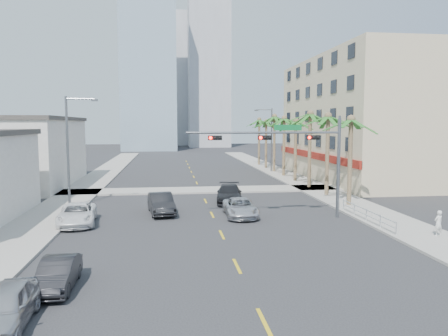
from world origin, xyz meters
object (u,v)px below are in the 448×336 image
traffic_signal_mast (296,149)px  car_lane_right (229,194)px  car_parked_far (77,214)px  pedestrian (438,223)px  car_parked_mid (58,274)px  car_lane_left (161,204)px  car_lane_center (240,208)px  car_parked_near (3,307)px

traffic_signal_mast → car_lane_right: bearing=118.3°
traffic_signal_mast → car_parked_far: size_ratio=2.17×
pedestrian → car_parked_mid: bearing=-1.0°
car_lane_left → car_lane_right: car_lane_left is taller
car_parked_far → car_lane_center: bearing=-0.7°
car_parked_mid → car_lane_left: size_ratio=0.81×
car_lane_right → pedestrian: 17.18m
car_lane_center → car_lane_right: car_lane_right is taller
car_lane_left → car_lane_right: 7.10m
car_parked_mid → car_parked_far: bearing=96.8°
car_parked_mid → car_parked_far: 12.02m
car_lane_left → car_lane_center: (5.81, -1.77, -0.11)m
car_lane_center → car_lane_right: bearing=91.2°
car_parked_near → car_lane_center: size_ratio=0.88×
traffic_signal_mast → car_parked_mid: size_ratio=2.89×
car_lane_left → car_lane_center: bearing=-24.8°
car_parked_far → pedestrian: bearing=-22.7°
car_lane_left → car_parked_near: bearing=-112.9°
car_lane_left → pedestrian: bearing=-37.5°
car_parked_mid → car_lane_left: 15.35m
car_parked_far → pedestrian: (22.08, -6.46, 0.21)m
car_parked_near → car_lane_left: bearing=72.1°
car_parked_near → car_lane_center: (10.71, 16.48, -0.05)m
car_parked_near → car_lane_right: bearing=61.5°
car_parked_far → pedestrian: pedestrian is taller
car_lane_center → pedestrian: 13.11m
car_lane_center → car_lane_left: bearing=164.2°
traffic_signal_mast → car_parked_near: bearing=-133.4°
car_lane_left → traffic_signal_mast: bearing=-24.9°
car_parked_near → car_lane_left: 18.90m
car_parked_mid → car_parked_far: car_parked_far is taller
car_parked_mid → car_lane_left: bearing=74.1°
traffic_signal_mast → car_parked_mid: 18.57m
car_parked_near → car_lane_right: car_lane_right is taller
car_lane_left → car_lane_center: car_lane_left is taller
car_parked_near → pedestrian: pedestrian is taller
car_lane_right → traffic_signal_mast: bearing=-54.1°
car_parked_near → pedestrian: 23.16m
car_parked_near → car_parked_mid: size_ratio=1.10×
car_parked_mid → car_lane_right: car_lane_right is taller
traffic_signal_mast → car_lane_right: size_ratio=2.11×
car_lane_center → car_parked_mid: bearing=-125.7°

